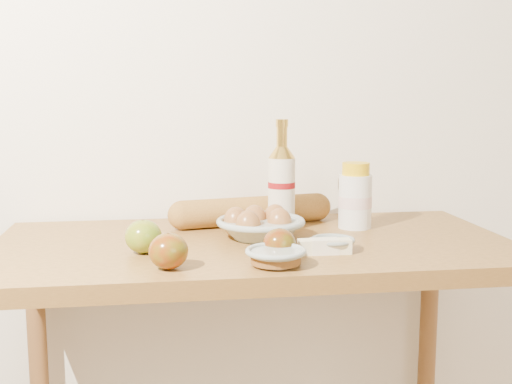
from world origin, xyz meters
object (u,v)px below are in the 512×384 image
Objects in this scene: egg_bowl at (260,226)px; baguette at (252,211)px; table at (254,292)px; cream_bottle at (355,198)px; bourbon_bottle at (282,186)px.

egg_bowl is 0.56× the size of baguette.
table is 4.72× the size of egg_bowl.
egg_bowl is (0.02, 0.03, 0.15)m from table.
egg_bowl is at bearing 55.14° from table.
baguette is (-0.26, 0.07, -0.04)m from cream_bottle.
bourbon_bottle is 0.19m from cream_bottle.
bourbon_bottle reaches higher than baguette.
bourbon_bottle reaches higher than table.
cream_bottle reaches higher than baguette.
bourbon_bottle is (0.08, 0.11, 0.24)m from table.
baguette is at bearing 129.30° from bourbon_bottle.
table is 0.16m from egg_bowl.
baguette is at bearing 168.21° from cream_bottle.
bourbon_bottle is 0.14m from egg_bowl.
cream_bottle is 0.27m from baguette.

